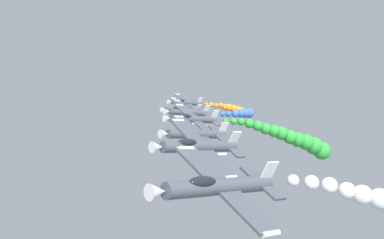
{
  "coord_description": "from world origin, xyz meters",
  "views": [
    {
      "loc": [
        -62.18,
        54.32,
        113.61
      ],
      "look_at": [
        0.0,
        0.0,
        116.81
      ],
      "focal_mm": 49.88,
      "sensor_mm": 36.0,
      "label": 1
    }
  ],
  "objects_px": {
    "airplane_lead": "(219,186)",
    "airplane_trailing": "(182,110)",
    "airplane_left_inner": "(199,146)",
    "airplane_high_slot": "(186,103)",
    "airplane_right_inner": "(196,134)",
    "airplane_left_outer": "(193,119)",
    "airplane_right_outer": "(188,112)"
  },
  "relations": [
    {
      "from": "airplane_lead",
      "to": "airplane_trailing",
      "type": "distance_m",
      "value": 80.45
    },
    {
      "from": "airplane_left_inner",
      "to": "airplane_high_slot",
      "type": "distance_m",
      "value": 80.38
    },
    {
      "from": "airplane_lead",
      "to": "airplane_trailing",
      "type": "bearing_deg",
      "value": -38.32
    },
    {
      "from": "airplane_lead",
      "to": "airplane_trailing",
      "type": "relative_size",
      "value": 1.0
    },
    {
      "from": "airplane_lead",
      "to": "airplane_right_inner",
      "type": "relative_size",
      "value": 1.0
    },
    {
      "from": "airplane_right_inner",
      "to": "airplane_trailing",
      "type": "height_order",
      "value": "airplane_trailing"
    },
    {
      "from": "airplane_right_inner",
      "to": "airplane_left_inner",
      "type": "bearing_deg",
      "value": 139.4
    },
    {
      "from": "airplane_lead",
      "to": "airplane_left_outer",
      "type": "height_order",
      "value": "airplane_left_outer"
    },
    {
      "from": "airplane_left_outer",
      "to": "airplane_high_slot",
      "type": "relative_size",
      "value": 1.0
    },
    {
      "from": "airplane_right_outer",
      "to": "airplane_trailing",
      "type": "bearing_deg",
      "value": -35.58
    },
    {
      "from": "airplane_lead",
      "to": "airplane_left_inner",
      "type": "relative_size",
      "value": 1.0
    },
    {
      "from": "airplane_left_inner",
      "to": "airplane_right_outer",
      "type": "relative_size",
      "value": 1.0
    },
    {
      "from": "airplane_left_outer",
      "to": "airplane_high_slot",
      "type": "bearing_deg",
      "value": -39.18
    },
    {
      "from": "airplane_left_inner",
      "to": "airplane_right_inner",
      "type": "height_order",
      "value": "airplane_right_inner"
    },
    {
      "from": "airplane_lead",
      "to": "airplane_trailing",
      "type": "xyz_separation_m",
      "value": [
        62.69,
        -49.54,
        9.33
      ]
    },
    {
      "from": "airplane_left_outer",
      "to": "airplane_trailing",
      "type": "distance_m",
      "value": 32.28
    },
    {
      "from": "airplane_left_outer",
      "to": "airplane_right_outer",
      "type": "distance_m",
      "value": 17.05
    },
    {
      "from": "airplane_left_inner",
      "to": "airplane_right_outer",
      "type": "xyz_separation_m",
      "value": [
        37.25,
        -30.71,
        5.75
      ]
    },
    {
      "from": "airplane_left_inner",
      "to": "airplane_lead",
      "type": "bearing_deg",
      "value": 142.63
    },
    {
      "from": "airplane_left_outer",
      "to": "airplane_trailing",
      "type": "bearing_deg",
      "value": -37.0
    },
    {
      "from": "airplane_left_inner",
      "to": "airplane_high_slot",
      "type": "relative_size",
      "value": 1.0
    },
    {
      "from": "airplane_right_inner",
      "to": "airplane_high_slot",
      "type": "distance_m",
      "value": 65.53
    },
    {
      "from": "airplane_lead",
      "to": "airplane_left_outer",
      "type": "xyz_separation_m",
      "value": [
        37.03,
        -30.21,
        6.2
      ]
    },
    {
      "from": "airplane_right_inner",
      "to": "airplane_left_outer",
      "type": "xyz_separation_m",
      "value": [
        12.71,
        -10.59,
        2.49
      ]
    },
    {
      "from": "airplane_left_outer",
      "to": "airplane_trailing",
      "type": "relative_size",
      "value": 1.0
    },
    {
      "from": "airplane_trailing",
      "to": "airplane_high_slot",
      "type": "height_order",
      "value": "airplane_high_slot"
    },
    {
      "from": "airplane_right_inner",
      "to": "airplane_left_outer",
      "type": "height_order",
      "value": "airplane_left_outer"
    },
    {
      "from": "airplane_lead",
      "to": "airplane_right_outer",
      "type": "xyz_separation_m",
      "value": [
        50.33,
        -40.7,
        8.12
      ]
    },
    {
      "from": "airplane_left_outer",
      "to": "airplane_trailing",
      "type": "height_order",
      "value": "airplane_trailing"
    },
    {
      "from": "airplane_right_inner",
      "to": "airplane_left_outer",
      "type": "relative_size",
      "value": 1.0
    },
    {
      "from": "airplane_right_inner",
      "to": "airplane_left_outer",
      "type": "bearing_deg",
      "value": -39.79
    },
    {
      "from": "airplane_lead",
      "to": "airplane_high_slot",
      "type": "distance_m",
      "value": 96.99
    }
  ]
}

